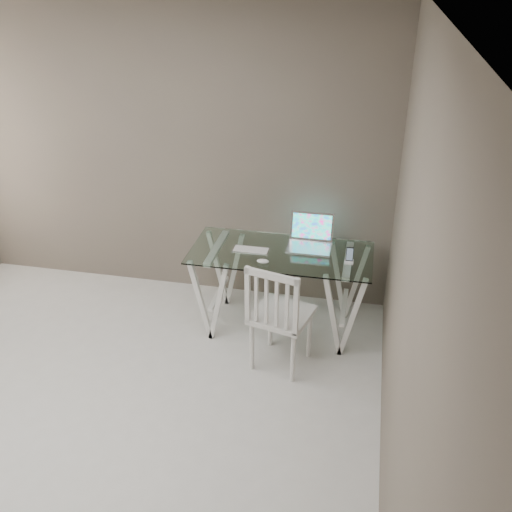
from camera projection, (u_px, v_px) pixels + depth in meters
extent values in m
plane|color=beige|center=(72.00, 453.00, 3.78)|extent=(4.50, 4.50, 0.00)
cube|color=#645A4F|center=(171.00, 153.00, 5.09)|extent=(4.00, 0.02, 2.70)
cube|color=#645A4F|center=(407.00, 319.00, 2.78)|extent=(0.02, 4.50, 2.70)
cube|color=silver|center=(281.00, 253.00, 4.71)|extent=(1.50, 0.70, 0.01)
cube|color=silver|center=(218.00, 285.00, 4.98)|extent=(0.24, 0.62, 0.72)
cube|color=silver|center=(345.00, 299.00, 4.79)|extent=(0.24, 0.62, 0.72)
cube|color=silver|center=(282.00, 315.00, 4.40)|extent=(0.52, 0.52, 0.04)
cylinder|color=silver|center=(252.00, 346.00, 4.44)|extent=(0.04, 0.04, 0.44)
cylinder|color=silver|center=(293.00, 358.00, 4.31)|extent=(0.04, 0.04, 0.44)
cylinder|color=silver|center=(270.00, 323.00, 4.72)|extent=(0.04, 0.04, 0.44)
cylinder|color=silver|center=(309.00, 334.00, 4.59)|extent=(0.04, 0.04, 0.44)
cube|color=silver|center=(271.00, 301.00, 4.13)|extent=(0.42, 0.13, 0.48)
cube|color=#BCBCC1|center=(309.00, 248.00, 4.75)|extent=(0.37, 0.25, 0.02)
cube|color=#19D899|center=(312.00, 226.00, 4.83)|extent=(0.37, 0.08, 0.24)
cube|color=silver|center=(251.00, 250.00, 4.73)|extent=(0.31, 0.13, 0.01)
ellipsoid|color=white|center=(263.00, 261.00, 4.53)|extent=(0.10, 0.06, 0.03)
cube|color=white|center=(349.00, 262.00, 4.54)|extent=(0.07, 0.07, 0.02)
cube|color=black|center=(350.00, 254.00, 4.52)|extent=(0.06, 0.03, 0.11)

